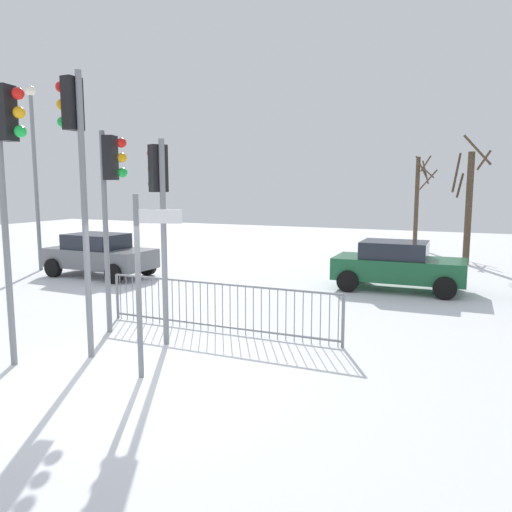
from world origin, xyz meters
name	(u,v)px	position (x,y,z in m)	size (l,w,h in m)	color
ground_plane	(132,380)	(0.00, 0.00, 0.00)	(60.00, 60.00, 0.00)	white
traffic_light_mid_left	(76,152)	(-1.52, 0.61, 3.71)	(0.57, 0.33, 5.09)	slate
traffic_light_foreground_right	(8,160)	(-2.20, -0.24, 3.55)	(0.56, 0.36, 4.86)	slate
traffic_light_rear_left	(159,196)	(-0.68, 1.88, 2.94)	(0.52, 0.42, 4.00)	slate
traffic_light_rear_right	(111,186)	(-2.00, 2.07, 3.11)	(0.55, 0.37, 4.24)	slate
direction_sign_post	(142,277)	(0.13, 0.17, 1.68)	(0.77, 0.26, 3.00)	slate
pedestrian_guard_railing	(219,306)	(0.00, 3.00, 0.55)	(5.50, 0.07, 1.07)	slate
car_green_far	(398,265)	(2.83, 9.07, 0.77)	(3.84, 2.00, 1.47)	#195933
car_grey_trailing	(99,254)	(-6.98, 7.29, 0.77)	(3.86, 2.04, 1.47)	slate
street_lamp	(34,159)	(-9.85, 7.38, 4.07)	(0.36, 0.36, 6.64)	slate
bare_tree_centre	(469,203)	(4.56, 15.26, 2.43)	(1.39, 1.44, 5.03)	#473828
bare_tree_right	(418,198)	(2.14, 19.79, 2.48)	(1.04, 1.71, 4.56)	#473828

